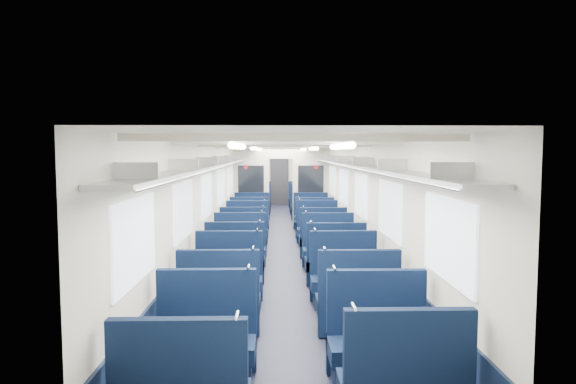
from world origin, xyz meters
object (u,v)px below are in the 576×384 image
Objects in this scene: seat_22 at (256,206)px; seat_25 at (303,203)px; seat_6 at (229,282)px; seat_27 at (301,200)px; seat_10 at (240,252)px; seat_12 at (244,240)px; seat_16 at (249,224)px; seat_24 at (257,203)px; seat_23 at (304,206)px; seat_4 at (220,307)px; seat_13 at (323,241)px; seat_9 at (335,265)px; seat_18 at (252,218)px; seat_17 at (314,225)px; seat_20 at (254,211)px; end_door at (279,181)px; seat_3 at (378,347)px; bulkhead at (281,185)px; seat_21 at (306,210)px; seat_15 at (317,231)px; seat_19 at (311,218)px; seat_7 at (344,282)px; seat_5 at (357,307)px; seat_2 at (205,346)px; seat_14 at (247,232)px; seat_11 at (328,252)px; seat_8 at (235,264)px.

seat_22 is 1.97m from seat_25.
seat_27 is (1.66, 12.23, 0.00)m from seat_6.
seat_27 is (1.66, 10.01, 0.00)m from seat_10.
seat_12 is 2.34m from seat_16.
seat_23 is at bearing -35.81° from seat_24.
seat_4 is 1.00× the size of seat_27.
seat_13 is at bearing -4.02° from seat_12.
seat_9 is at bearing -90.00° from seat_25.
seat_9 and seat_10 have the same top height.
seat_4 and seat_18 have the same top height.
seat_17 is at bearing -90.00° from seat_25.
seat_22 is (0.00, 1.23, 0.00)m from seat_20.
end_door is 1.84× the size of seat_4.
seat_20 is (-1.66, 3.23, 0.00)m from seat_17.
seat_12 is (-1.66, 5.87, 0.00)m from seat_3.
bulkhead is 2.57× the size of seat_23.
seat_16 is at bearing -116.99° from seat_21.
seat_12 is at bearing -143.94° from seat_15.
seat_12 is at bearing -115.62° from seat_19.
seat_7 is 1.00× the size of seat_10.
seat_21 is at bearing 79.57° from seat_6.
seat_5 is 2.26m from seat_9.
seat_17 is at bearing 78.24° from seat_2.
end_door is 1.84× the size of seat_14.
seat_6 is at bearing 90.00° from seat_2.
seat_24 is (0.00, 8.99, 0.00)m from seat_10.
seat_10 is 4.72m from seat_18.
seat_2 is 1.24m from seat_4.
seat_5 and seat_19 have the same top height.
seat_4 is 1.00× the size of seat_17.
seat_9 is 1.00× the size of seat_20.
seat_7 is at bearing -90.00° from seat_17.
seat_22 is (-0.83, -3.67, -0.67)m from end_door.
seat_12 is 1.66m from seat_13.
seat_7 is 1.00× the size of seat_21.
seat_3 is 3.52m from seat_9.
seat_5 is 1.00× the size of seat_15.
seat_6 is at bearing -106.55° from seat_17.
seat_13 is (0.00, 1.17, 0.00)m from seat_11.
seat_8 is 7.61m from seat_20.
seat_16 is (0.00, 1.22, 0.00)m from seat_14.
seat_6 is 11.21m from seat_24.
seat_4 and seat_15 have the same top height.
seat_4 is 8.08m from seat_18.
seat_14 is at bearing -90.00° from seat_22.
seat_5 is (0.83, -14.90, -0.67)m from end_door.
seat_22 is at bearing 109.15° from bulkhead.
seat_22 is at bearing 90.00° from seat_18.
seat_12 and seat_15 have the same top height.
seat_18 and seat_24 have the same top height.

